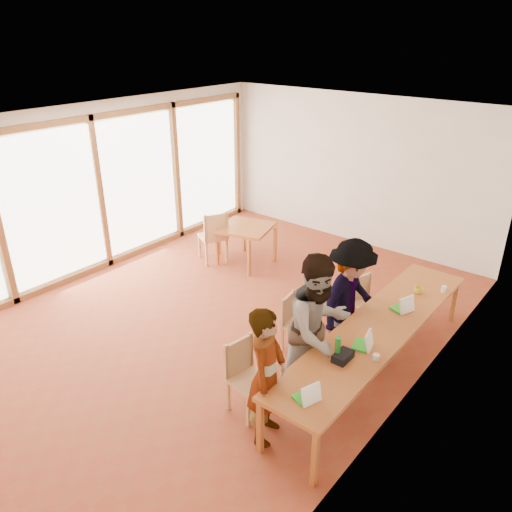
% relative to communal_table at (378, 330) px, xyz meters
% --- Properties ---
extents(ground, '(8.00, 8.00, 0.00)m').
position_rel_communal_table_xyz_m(ground, '(-2.50, -0.16, -0.70)').
color(ground, brown).
rests_on(ground, ground).
extents(wall_back, '(6.00, 0.10, 3.00)m').
position_rel_communal_table_xyz_m(wall_back, '(-2.50, 3.84, 0.80)').
color(wall_back, '#EDE4CD').
rests_on(wall_back, ground).
extents(wall_right, '(0.10, 8.00, 3.00)m').
position_rel_communal_table_xyz_m(wall_right, '(0.50, -0.16, 0.80)').
color(wall_right, '#EDE4CD').
rests_on(wall_right, ground).
extents(window_wall, '(0.10, 8.00, 3.00)m').
position_rel_communal_table_xyz_m(window_wall, '(-5.46, -0.16, 0.80)').
color(window_wall, white).
rests_on(window_wall, ground).
extents(ceiling, '(6.00, 8.00, 0.04)m').
position_rel_communal_table_xyz_m(ceiling, '(-2.50, -0.16, 2.32)').
color(ceiling, white).
rests_on(ceiling, wall_back).
extents(communal_table, '(0.80, 4.00, 0.75)m').
position_rel_communal_table_xyz_m(communal_table, '(0.00, 0.00, 0.00)').
color(communal_table, '#B85E29').
rests_on(communal_table, ground).
extents(side_table, '(0.90, 0.90, 0.75)m').
position_rel_communal_table_xyz_m(side_table, '(-3.47, 1.56, -0.03)').
color(side_table, '#B85E29').
rests_on(side_table, ground).
extents(chair_near, '(0.48, 0.48, 0.48)m').
position_rel_communal_table_xyz_m(chair_near, '(-0.93, -1.50, -0.15)').
color(chair_near, '#E1A870').
rests_on(chair_near, ground).
extents(chair_mid, '(0.43, 0.43, 0.43)m').
position_rel_communal_table_xyz_m(chair_mid, '(-1.20, -0.13, -0.21)').
color(chair_mid, '#E1A870').
rests_on(chair_mid, ground).
extents(chair_far, '(0.53, 0.53, 0.50)m').
position_rel_communal_table_xyz_m(chair_far, '(-1.22, 0.68, -0.13)').
color(chair_far, '#E1A870').
rests_on(chair_far, ground).
extents(chair_empty, '(0.48, 0.48, 0.42)m').
position_rel_communal_table_xyz_m(chair_empty, '(-0.72, 1.03, -0.22)').
color(chair_empty, '#E1A870').
rests_on(chair_empty, ground).
extents(chair_spare, '(0.64, 0.64, 0.54)m').
position_rel_communal_table_xyz_m(chair_spare, '(-3.95, 1.21, -0.08)').
color(chair_spare, '#E1A870').
rests_on(chair_spare, ground).
extents(person_near, '(0.57, 0.69, 1.62)m').
position_rel_communal_table_xyz_m(person_near, '(-0.45, -1.69, 0.11)').
color(person_near, gray).
rests_on(person_near, ground).
extents(person_mid, '(0.94, 1.08, 1.90)m').
position_rel_communal_table_xyz_m(person_mid, '(-0.39, -0.79, 0.25)').
color(person_mid, gray).
rests_on(person_mid, ground).
extents(person_far, '(0.65, 1.12, 1.73)m').
position_rel_communal_table_xyz_m(person_far, '(-0.51, 0.17, 0.16)').
color(person_far, gray).
rests_on(person_far, ground).
extents(laptop_near, '(0.27, 0.29, 0.20)m').
position_rel_communal_table_xyz_m(laptop_near, '(0.06, -1.67, 0.10)').
color(laptop_near, green).
rests_on(laptop_near, communal_table).
extents(laptop_mid, '(0.26, 0.28, 0.21)m').
position_rel_communal_table_xyz_m(laptop_mid, '(0.07, -0.50, 0.10)').
color(laptop_mid, green).
rests_on(laptop_mid, communal_table).
extents(laptop_far, '(0.29, 0.31, 0.22)m').
position_rel_communal_table_xyz_m(laptop_far, '(0.08, 0.56, 0.11)').
color(laptop_far, green).
rests_on(laptop_far, communal_table).
extents(yellow_mug, '(0.14, 0.14, 0.10)m').
position_rel_communal_table_xyz_m(yellow_mug, '(0.05, 1.13, 0.10)').
color(yellow_mug, yellow).
rests_on(yellow_mug, communal_table).
extents(green_bottle, '(0.07, 0.07, 0.28)m').
position_rel_communal_table_xyz_m(green_bottle, '(-0.07, -0.89, 0.19)').
color(green_bottle, '#1C7025').
rests_on(green_bottle, communal_table).
extents(clear_glass, '(0.07, 0.07, 0.09)m').
position_rel_communal_table_xyz_m(clear_glass, '(0.31, 1.39, 0.09)').
color(clear_glass, silver).
rests_on(clear_glass, communal_table).
extents(condiment_cup, '(0.08, 0.08, 0.06)m').
position_rel_communal_table_xyz_m(condiment_cup, '(0.28, -0.63, 0.08)').
color(condiment_cup, white).
rests_on(condiment_cup, communal_table).
extents(pink_phone, '(0.05, 0.10, 0.01)m').
position_rel_communal_table_xyz_m(pink_phone, '(0.07, -0.57, 0.05)').
color(pink_phone, '#D34968').
rests_on(pink_phone, communal_table).
extents(black_pouch, '(0.16, 0.26, 0.09)m').
position_rel_communal_table_xyz_m(black_pouch, '(-0.00, -0.88, 0.09)').
color(black_pouch, black).
rests_on(black_pouch, communal_table).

